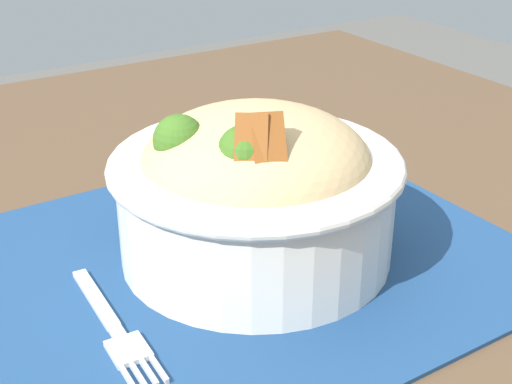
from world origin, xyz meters
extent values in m
cube|color=#4C3826|center=(0.00, 0.00, 0.73)|extent=(1.06, 0.99, 0.02)
cylinder|color=#412F20|center=(-0.47, -0.44, 0.36)|extent=(0.04, 0.04, 0.71)
cube|color=navy|center=(-0.01, 0.01, 0.74)|extent=(0.45, 0.33, 0.00)
cylinder|color=silver|center=(-0.06, 0.01, 0.78)|extent=(0.19, 0.19, 0.08)
torus|color=silver|center=(-0.06, 0.01, 0.81)|extent=(0.20, 0.20, 0.01)
ellipsoid|color=tan|center=(-0.06, 0.01, 0.81)|extent=(0.16, 0.16, 0.07)
sphere|color=#365D1C|center=(-0.01, 0.00, 0.84)|extent=(0.03, 0.03, 0.03)
sphere|color=#365D1C|center=(-0.03, 0.04, 0.84)|extent=(0.04, 0.04, 0.04)
sphere|color=#365D1C|center=(-0.07, 0.04, 0.83)|extent=(0.03, 0.03, 0.03)
cylinder|color=orange|center=(-0.03, 0.02, 0.83)|extent=(0.03, 0.02, 0.01)
cube|color=brown|center=(-0.03, 0.06, 0.84)|extent=(0.03, 0.04, 0.04)
cube|color=brown|center=(-0.04, 0.06, 0.84)|extent=(0.03, 0.04, 0.04)
cube|color=silver|center=(0.06, 0.01, 0.74)|extent=(0.01, 0.07, 0.00)
cube|color=silver|center=(0.06, 0.05, 0.74)|extent=(0.01, 0.01, 0.00)
cube|color=silver|center=(0.06, 0.07, 0.74)|extent=(0.02, 0.03, 0.00)
cube|color=silver|center=(0.08, 0.09, 0.74)|extent=(0.00, 0.02, 0.00)
cube|color=silver|center=(0.07, 0.09, 0.74)|extent=(0.00, 0.02, 0.00)
cube|color=silver|center=(0.06, 0.09, 0.74)|extent=(0.00, 0.02, 0.00)
cube|color=silver|center=(0.06, 0.10, 0.74)|extent=(0.00, 0.02, 0.00)
camera|label=1|loc=(0.19, 0.40, 1.02)|focal=51.89mm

